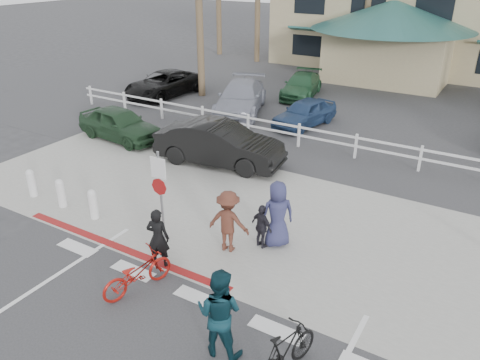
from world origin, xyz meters
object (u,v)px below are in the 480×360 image
Objects in this scene: sign_post at (161,192)px; bike_red at (137,273)px; car_red_compact at (120,124)px; bike_black at (285,352)px; car_white_sedan at (219,144)px.

sign_post is 2.46m from bike_red.
car_red_compact is (-6.63, 5.22, -0.76)m from sign_post.
sign_post is at bearing -122.42° from car_red_compact.
car_red_compact reaches higher than bike_black.
bike_black is 13.90m from car_red_compact.
bike_black is 0.35× the size of car_white_sedan.
bike_red is at bearing 9.79° from bike_black.
bike_red is 0.37× the size of car_white_sedan.
bike_black is at bearing -118.00° from car_red_compact.
bike_red is 10.49m from car_red_compact.
bike_black is at bearing -27.07° from sign_post.
bike_red is at bearing -168.53° from car_white_sedan.
bike_red is at bearing -66.16° from sign_post.
sign_post is 8.47m from car_red_compact.
sign_post is 5.60m from bike_black.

